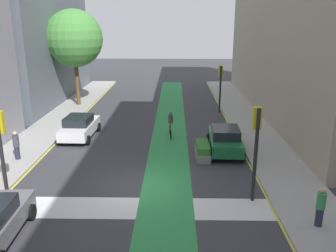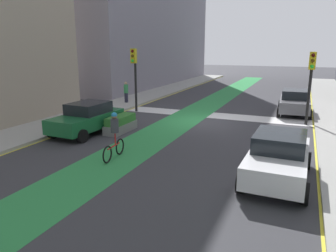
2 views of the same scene
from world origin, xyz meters
name	(u,v)px [view 1 (image 1 of 2)]	position (x,y,z in m)	size (l,w,h in m)	color
ground_plane	(137,187)	(0.00, 0.00, 0.00)	(120.00, 120.00, 0.00)	#38383D
bike_lane_paint	(167,187)	(1.42, 0.00, 0.00)	(2.40, 60.00, 0.01)	#2D8C47
crosswalk_band	(133,208)	(0.00, -2.00, 0.00)	(12.00, 1.80, 0.01)	silver
curb_stripe_left	(14,185)	(-6.00, 0.00, 0.01)	(0.16, 60.00, 0.01)	yellow
sidewalk_right	(294,187)	(7.50, 0.00, 0.07)	(3.00, 60.00, 0.15)	#9E9E99
curb_stripe_right	(262,188)	(6.00, 0.00, 0.01)	(0.16, 60.00, 0.01)	yellow
traffic_signal_near_right	(256,136)	(5.26, -1.11, 2.97)	(0.35, 0.52, 4.23)	black
traffic_signal_near_left	(1,140)	(-5.56, -1.44, 2.86)	(0.35, 0.52, 4.08)	black
traffic_signal_far_right	(220,80)	(5.69, 14.58, 2.85)	(0.35, 0.52, 4.05)	black
car_white_left_far	(80,127)	(-4.67, 7.31, 0.80)	(2.11, 4.24, 1.57)	silver
car_green_right_far	(225,139)	(4.84, 4.82, 0.80)	(2.17, 4.27, 1.57)	#196033
cyclist_in_lane	(170,124)	(1.50, 7.57, 0.97)	(0.32, 1.73, 1.86)	black
pedestrian_sidewalk_right_a	(321,207)	(7.31, -3.41, 0.95)	(0.34, 0.34, 1.59)	#262638
pedestrian_sidewalk_left_a	(16,145)	(-7.12, 3.05, 0.98)	(0.34, 0.34, 1.63)	#262638
street_tree_near	(74,38)	(-7.25, 16.66, 6.18)	(5.12, 5.12, 8.61)	brown
median_planter	(202,151)	(3.42, 3.92, 0.40)	(0.81, 2.20, 0.85)	slate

